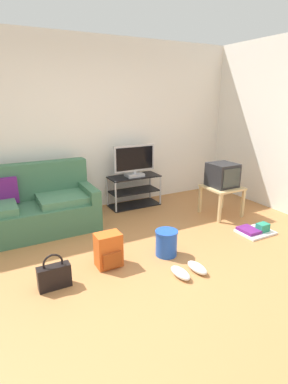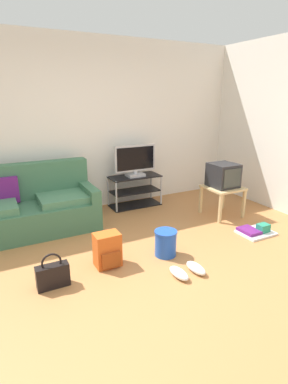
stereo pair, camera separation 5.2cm
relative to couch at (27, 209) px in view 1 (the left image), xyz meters
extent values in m
cube|color=#B27542|center=(0.75, -1.88, -0.34)|extent=(9.00, 9.80, 0.02)
cube|color=silver|center=(0.75, 0.57, 1.02)|extent=(9.00, 0.10, 2.70)
cube|color=silver|center=(3.80, -1.04, 1.02)|extent=(0.10, 3.60, 2.70)
cube|color=#3D6B4C|center=(0.00, -0.06, -0.14)|extent=(1.83, 0.82, 0.39)
cube|color=#3D6B4C|center=(0.00, 0.25, 0.32)|extent=(1.83, 0.20, 0.52)
cube|color=#3D6B4C|center=(0.85, -0.06, 0.15)|extent=(0.14, 0.82, 0.18)
cube|color=#477857|center=(0.51, -0.12, 0.11)|extent=(0.73, 0.57, 0.10)
cube|color=#661E70|center=(-0.25, 0.13, 0.26)|extent=(0.36, 0.12, 0.36)
cube|color=black|center=(1.77, 0.26, 0.18)|extent=(0.86, 0.40, 0.02)
cube|color=black|center=(1.77, 0.26, -0.07)|extent=(0.83, 0.38, 0.02)
cube|color=black|center=(1.77, 0.26, -0.32)|extent=(0.86, 0.40, 0.02)
cylinder|color=#B7B7BC|center=(1.35, 0.08, -0.07)|extent=(0.03, 0.03, 0.53)
cylinder|color=#B7B7BC|center=(2.18, 0.08, -0.07)|extent=(0.03, 0.03, 0.53)
cylinder|color=#B7B7BC|center=(1.35, 0.44, -0.07)|extent=(0.03, 0.03, 0.53)
cylinder|color=#B7B7BC|center=(2.18, 0.44, -0.07)|extent=(0.03, 0.03, 0.53)
cube|color=#B2B2B7|center=(1.77, 0.24, 0.22)|extent=(0.29, 0.22, 0.05)
cube|color=#B2B2B7|center=(1.77, 0.24, 0.26)|extent=(0.05, 0.04, 0.04)
cube|color=#B2B2B7|center=(1.77, 0.24, 0.50)|extent=(0.72, 0.04, 0.43)
cube|color=black|center=(1.77, 0.22, 0.50)|extent=(0.66, 0.01, 0.37)
cube|color=tan|center=(2.79, -0.78, 0.12)|extent=(0.52, 0.52, 0.03)
cube|color=tan|center=(2.56, -1.01, -0.11)|extent=(0.04, 0.04, 0.44)
cube|color=tan|center=(3.02, -1.01, -0.11)|extent=(0.04, 0.04, 0.44)
cube|color=tan|center=(2.56, -0.55, -0.11)|extent=(0.04, 0.04, 0.44)
cube|color=tan|center=(3.02, -0.55, -0.11)|extent=(0.04, 0.04, 0.44)
cube|color=#232326|center=(2.79, -0.76, 0.32)|extent=(0.39, 0.39, 0.36)
cube|color=#333833|center=(2.79, -0.96, 0.32)|extent=(0.32, 0.01, 0.28)
cube|color=#CC561E|center=(0.65, -1.37, -0.14)|extent=(0.28, 0.20, 0.38)
cube|color=#994116|center=(0.65, -1.48, -0.21)|extent=(0.21, 0.04, 0.17)
cylinder|color=#994116|center=(0.57, -1.25, -0.12)|extent=(0.04, 0.04, 0.31)
cylinder|color=#994116|center=(0.72, -1.25, -0.12)|extent=(0.04, 0.04, 0.31)
cube|color=black|center=(0.02, -1.51, -0.21)|extent=(0.32, 0.11, 0.24)
torus|color=black|center=(0.02, -1.51, -0.06)|extent=(0.20, 0.02, 0.20)
cylinder|color=blue|center=(1.34, -1.47, -0.18)|extent=(0.25, 0.25, 0.31)
cylinder|color=blue|center=(1.34, -1.47, -0.03)|extent=(0.27, 0.27, 0.02)
ellipsoid|color=white|center=(1.22, -1.94, -0.29)|extent=(0.14, 0.29, 0.09)
ellipsoid|color=white|center=(1.44, -1.94, -0.29)|extent=(0.14, 0.29, 0.09)
cube|color=silver|center=(2.75, -1.54, -0.32)|extent=(0.46, 0.36, 0.03)
cube|color=#238466|center=(2.83, -1.58, -0.25)|extent=(0.16, 0.12, 0.11)
cube|color=#661E70|center=(2.66, -1.50, -0.28)|extent=(0.22, 0.28, 0.04)
camera|label=1|loc=(-0.42, -4.20, 1.47)|focal=28.39mm
camera|label=2|loc=(-0.37, -4.22, 1.47)|focal=28.39mm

